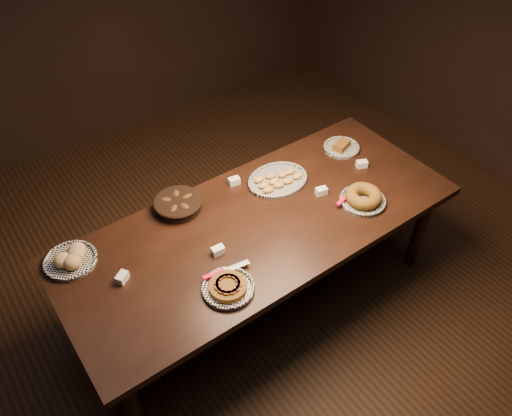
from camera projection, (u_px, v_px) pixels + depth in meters
ground at (261, 298)px, 3.44m from camera, size 5.00×5.00×0.00m
buffet_table at (261, 230)px, 2.97m from camera, size 2.40×1.00×0.75m
apple_tart_plate at (228, 287)px, 2.55m from camera, size 0.32×0.28×0.05m
madeleine_platter at (278, 180)px, 3.17m from camera, size 0.40×0.33×0.05m
bundt_cake_plate at (363, 198)px, 3.02m from camera, size 0.31×0.28×0.09m
croissant_basket at (178, 204)px, 2.97m from camera, size 0.29×0.29×0.07m
bread_roll_plate at (71, 258)px, 2.67m from camera, size 0.29×0.29×0.09m
loaf_plate at (342, 147)px, 3.43m from camera, size 0.25×0.25×0.06m
tent_cards at (258, 209)px, 2.97m from camera, size 1.77×0.49×0.04m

